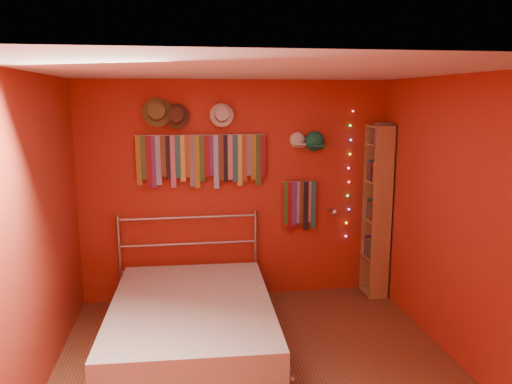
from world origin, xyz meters
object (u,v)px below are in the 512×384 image
bookshelf (380,210)px  bed (192,322)px  reading_lamp (334,212)px  tie_rack (202,158)px

bookshelf → bed: bookshelf is taller
reading_lamp → bookshelf: bearing=2.4°
tie_rack → bookshelf: 2.14m
reading_lamp → bookshelf: bookshelf is taller
tie_rack → bookshelf: bookshelf is taller
reading_lamp → bed: 2.05m
bed → tie_rack: bearing=83.3°
bookshelf → bed: size_ratio=0.92×
bookshelf → bed: 2.53m
reading_lamp → bed: reading_lamp is taller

